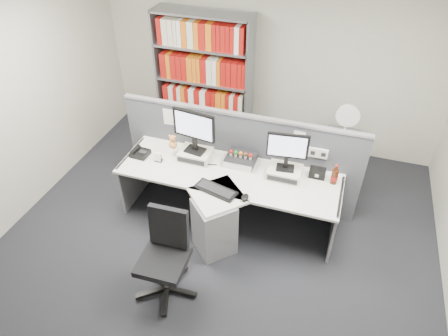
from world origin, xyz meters
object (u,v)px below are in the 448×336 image
(desk_phone, at_px, (140,153))
(filing_cabinet, at_px, (338,160))
(keyboard, at_px, (216,190))
(mouse, at_px, (245,197))
(monitor_left, at_px, (194,128))
(desk, at_px, (223,202))
(monitor_right, at_px, (287,149))
(office_chair, at_px, (166,253))
(desk_fan, at_px, (347,118))
(cola_bottle, at_px, (335,176))
(desktop_pc, at_px, (241,160))
(shelving_unit, at_px, (204,82))
(speaker, at_px, (317,173))
(desk_calendar, at_px, (158,157))

(desk_phone, height_order, filing_cabinet, desk_phone)
(keyboard, relative_size, mouse, 4.08)
(monitor_left, distance_m, filing_cabinet, 2.11)
(desk, height_order, monitor_right, monitor_right)
(desk, xyz_separation_m, office_chair, (-0.29, -0.94, 0.06))
(desk_phone, xyz_separation_m, desk_fan, (2.35, 1.18, 0.26))
(mouse, height_order, cola_bottle, cola_bottle)
(desktop_pc, bearing_deg, desk_phone, -168.94)
(monitor_left, xyz_separation_m, desk_phone, (-0.67, -0.17, -0.39))
(monitor_left, bearing_deg, keyboard, -48.98)
(office_chair, bearing_deg, desktop_pc, 75.39)
(monitor_right, relative_size, office_chair, 0.48)
(desk_phone, relative_size, office_chair, 0.22)
(filing_cabinet, bearing_deg, cola_bottle, -91.39)
(monitor_left, bearing_deg, desk_phone, -166.14)
(monitor_left, height_order, shelving_unit, shelving_unit)
(desk_phone, height_order, speaker, speaker)
(desktop_pc, height_order, desk_phone, desktop_pc)
(cola_bottle, bearing_deg, desk_fan, 88.61)
(keyboard, bearing_deg, desk_fan, 50.85)
(monitor_right, xyz_separation_m, shelving_unit, (-1.53, 1.47, -0.12))
(desk, relative_size, desk_phone, 11.90)
(keyboard, height_order, desk_phone, desk_phone)
(desk_phone, bearing_deg, shelving_unit, 81.44)
(desk, xyz_separation_m, mouse, (0.30, -0.15, 0.29))
(desktop_pc, relative_size, office_chair, 0.36)
(desk_calendar, bearing_deg, keyboard, -19.92)
(desktop_pc, height_order, office_chair, office_chair)
(mouse, distance_m, desk_fan, 1.81)
(office_chair, bearing_deg, monitor_right, 55.47)
(desk, height_order, desk_phone, desk_phone)
(speaker, bearing_deg, mouse, -137.81)
(monitor_left, height_order, desk_calendar, monitor_left)
(monitor_left, relative_size, speaker, 2.96)
(desk, distance_m, desk_fan, 1.93)
(monitor_right, xyz_separation_m, filing_cabinet, (0.57, 1.02, -0.75))
(mouse, distance_m, desk_phone, 1.49)
(mouse, height_order, desk_fan, desk_fan)
(monitor_left, bearing_deg, speaker, 3.41)
(cola_bottle, xyz_separation_m, filing_cabinet, (0.02, 0.98, -0.46))
(desk_phone, relative_size, desk_calendar, 1.93)
(desk, xyz_separation_m, cola_bottle, (1.18, 0.42, 0.36))
(shelving_unit, distance_m, office_chair, 2.89)
(keyboard, xyz_separation_m, mouse, (0.34, -0.03, 0.01))
(keyboard, relative_size, office_chair, 0.52)
(speaker, xyz_separation_m, filing_cabinet, (0.22, 0.93, -0.43))
(desk, bearing_deg, desktop_pc, 80.21)
(speaker, distance_m, desk_fan, 0.98)
(keyboard, height_order, cola_bottle, cola_bottle)
(monitor_left, height_order, filing_cabinet, monitor_left)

